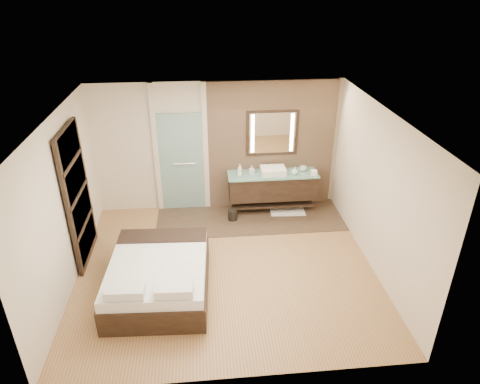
{
  "coord_description": "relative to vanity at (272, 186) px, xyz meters",
  "views": [
    {
      "loc": [
        -0.34,
        -5.93,
        4.56
      ],
      "look_at": [
        0.3,
        0.6,
        1.15
      ],
      "focal_mm": 32.0,
      "sensor_mm": 36.0,
      "label": 1
    }
  ],
  "objects": [
    {
      "name": "vanity",
      "position": [
        0.0,
        0.0,
        0.0
      ],
      "size": [
        1.85,
        0.55,
        0.88
      ],
      "color": "black",
      "rests_on": "stone_wall"
    },
    {
      "name": "cup",
      "position": [
        0.65,
        0.05,
        0.34
      ],
      "size": [
        0.13,
        0.13,
        0.1
      ],
      "primitive_type": "imported",
      "rotation": [
        0.0,
        0.0,
        -0.01
      ],
      "color": "white",
      "rests_on": "vanity"
    },
    {
      "name": "tile_strip",
      "position": [
        -0.5,
        -0.32,
        -0.57
      ],
      "size": [
        3.8,
        1.3,
        0.01
      ],
      "primitive_type": "cube",
      "color": "#37281E",
      "rests_on": "floor"
    },
    {
      "name": "bath_mat",
      "position": [
        0.33,
        -0.07,
        -0.56
      ],
      "size": [
        0.75,
        0.54,
        0.02
      ],
      "primitive_type": "cube",
      "rotation": [
        0.0,
        0.0,
        -0.06
      ],
      "color": "white",
      "rests_on": "floor"
    },
    {
      "name": "soap_bottle_c",
      "position": [
        0.43,
        -0.11,
        0.37
      ],
      "size": [
        0.16,
        0.16,
        0.16
      ],
      "primitive_type": "imported",
      "rotation": [
        0.0,
        0.0,
        -0.25
      ],
      "color": "#BCEDE2",
      "rests_on": "vanity"
    },
    {
      "name": "soap_bottle_b",
      "position": [
        -0.44,
        -0.01,
        0.38
      ],
      "size": [
        0.11,
        0.11,
        0.19
      ],
      "primitive_type": "imported",
      "rotation": [
        0.0,
        0.0,
        0.39
      ],
      "color": "#B2B2B2",
      "rests_on": "vanity"
    },
    {
      "name": "mirror_unit",
      "position": [
        0.0,
        0.24,
        1.07
      ],
      "size": [
        1.06,
        0.04,
        0.96
      ],
      "color": "black",
      "rests_on": "stone_wall"
    },
    {
      "name": "waste_bin",
      "position": [
        -0.86,
        -0.33,
        -0.46
      ],
      "size": [
        0.22,
        0.22,
        0.23
      ],
      "primitive_type": "cylinder",
      "rotation": [
        0.0,
        0.0,
        0.2
      ],
      "color": "black",
      "rests_on": "floor"
    },
    {
      "name": "shoji_partition",
      "position": [
        -3.53,
        -1.32,
        0.63
      ],
      "size": [
        0.06,
        1.2,
        2.4
      ],
      "color": "black",
      "rests_on": "floor"
    },
    {
      "name": "bed",
      "position": [
        -2.19,
        -2.43,
        -0.28
      ],
      "size": [
        1.6,
        1.96,
        0.73
      ],
      "rotation": [
        0.0,
        0.0,
        -0.05
      ],
      "color": "black",
      "rests_on": "floor"
    },
    {
      "name": "floor",
      "position": [
        -1.1,
        -1.92,
        -0.58
      ],
      "size": [
        5.0,
        5.0,
        0.0
      ],
      "primitive_type": "plane",
      "color": "brown",
      "rests_on": "ground"
    },
    {
      "name": "frosted_door",
      "position": [
        -1.85,
        0.28,
        0.56
      ],
      "size": [
        1.1,
        0.12,
        2.7
      ],
      "color": "#BEF0EA",
      "rests_on": "floor"
    },
    {
      "name": "soap_bottle_a",
      "position": [
        -0.69,
        -0.04,
        0.41
      ],
      "size": [
        0.12,
        0.12,
        0.24
      ],
      "primitive_type": "imported",
      "rotation": [
        0.0,
        0.0,
        0.43
      ],
      "color": "white",
      "rests_on": "vanity"
    },
    {
      "name": "tissue_box",
      "position": [
        0.82,
        -0.16,
        0.33
      ],
      "size": [
        0.14,
        0.14,
        0.1
      ],
      "primitive_type": "cube",
      "rotation": [
        0.0,
        0.0,
        -0.2
      ],
      "color": "white",
      "rests_on": "vanity"
    },
    {
      "name": "stone_wall",
      "position": [
        0.0,
        0.29,
        0.77
      ],
      "size": [
        2.6,
        0.08,
        2.7
      ],
      "primitive_type": "cube",
      "color": "tan",
      "rests_on": "floor"
    }
  ]
}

